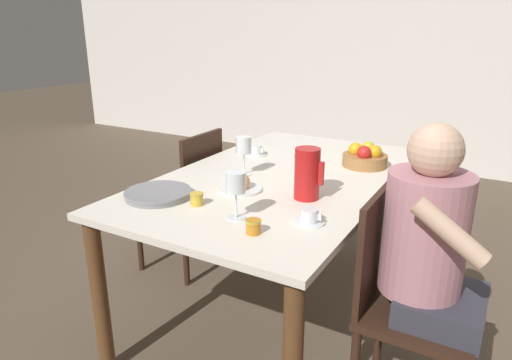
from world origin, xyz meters
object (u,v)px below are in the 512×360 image
at_px(wine_glass_juice, 236,185).
at_px(teacup_near_person, 309,217).
at_px(chair_opposite, 188,198).
at_px(bread_plate, 241,185).
at_px(serving_tray, 158,194).
at_px(jam_jar_amber, 253,226).
at_px(red_pitcher, 307,173).
at_px(teacup_across, 256,151).
at_px(wine_glass_water, 244,147).
at_px(fruit_bowl, 365,157).
at_px(jam_jar_red, 197,198).
at_px(person_seated, 432,254).
at_px(chair_person_side, 402,300).

distance_m(wine_glass_juice, teacup_near_person, 0.31).
xyz_separation_m(chair_opposite, bread_plate, (0.65, -0.42, 0.32)).
xyz_separation_m(serving_tray, jam_jar_amber, (0.55, -0.12, 0.01)).
height_order(red_pitcher, teacup_across, red_pitcher).
distance_m(wine_glass_water, wine_glass_juice, 0.56).
relative_size(teacup_near_person, fruit_bowl, 0.51).
height_order(red_pitcher, jam_jar_amber, red_pitcher).
bearing_deg(chair_opposite, teacup_across, -70.33).
bearing_deg(jam_jar_amber, wine_glass_water, 124.11).
bearing_deg(bread_plate, jam_jar_amber, -52.53).
height_order(wine_glass_water, serving_tray, wine_glass_water).
bearing_deg(red_pitcher, teacup_near_person, -63.71).
distance_m(wine_glass_water, jam_jar_red, 0.47).
distance_m(wine_glass_juice, jam_jar_amber, 0.19).
xyz_separation_m(wine_glass_water, jam_jar_amber, (0.39, -0.58, -0.12)).
bearing_deg(chair_opposite, red_pitcher, -110.82).
relative_size(teacup_across, jam_jar_amber, 2.10).
height_order(wine_glass_juice, jam_jar_amber, wine_glass_juice).
xyz_separation_m(jam_jar_red, fruit_bowl, (0.44, 0.91, 0.02)).
relative_size(person_seated, wine_glass_juice, 6.25).
height_order(serving_tray, fruit_bowl, fruit_bowl).
bearing_deg(red_pitcher, jam_jar_red, -140.43).
bearing_deg(wine_glass_juice, jam_jar_amber, -34.00).
height_order(chair_opposite, serving_tray, chair_opposite).
relative_size(chair_person_side, teacup_across, 7.46).
xyz_separation_m(person_seated, jam_jar_red, (-0.92, -0.19, 0.10)).
xyz_separation_m(jam_jar_amber, jam_jar_red, (-0.35, 0.12, 0.00)).
bearing_deg(serving_tray, teacup_across, 88.11).
distance_m(person_seated, teacup_across, 1.27).
distance_m(wine_glass_juice, fruit_bowl, 0.98).
xyz_separation_m(wine_glass_water, wine_glass_juice, (0.26, -0.49, -0.01)).
height_order(person_seated, teacup_near_person, person_seated).
bearing_deg(chair_person_side, fruit_bowl, -151.45).
bearing_deg(jam_jar_red, chair_person_side, 12.40).
relative_size(wine_glass_juice, jam_jar_red, 3.30).
relative_size(chair_opposite, teacup_across, 7.46).
height_order(serving_tray, jam_jar_amber, jam_jar_amber).
bearing_deg(teacup_across, jam_jar_amber, -60.64).
relative_size(chair_opposite, jam_jar_amber, 15.68).
bearing_deg(jam_jar_red, teacup_near_person, 7.26).
height_order(teacup_across, fruit_bowl, fruit_bowl).
distance_m(chair_person_side, red_pitcher, 0.63).
bearing_deg(serving_tray, fruit_bowl, 54.87).
height_order(chair_opposite, teacup_near_person, chair_opposite).
distance_m(wine_glass_water, bread_plate, 0.27).
xyz_separation_m(wine_glass_water, serving_tray, (-0.16, -0.46, -0.13)).
distance_m(teacup_near_person, fruit_bowl, 0.85).
bearing_deg(teacup_across, bread_plate, -66.72).
height_order(teacup_across, jam_jar_red, teacup_across).
bearing_deg(person_seated, chair_opposite, -107.63).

